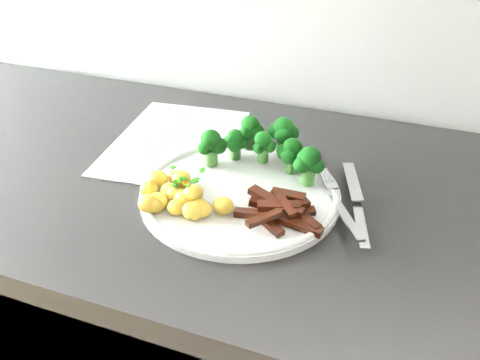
# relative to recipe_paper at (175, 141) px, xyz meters

# --- Properties ---
(recipe_paper) EXTENTS (0.25, 0.33, 0.00)m
(recipe_paper) POSITION_rel_recipe_paper_xyz_m (0.00, 0.00, 0.00)
(recipe_paper) COLOR white
(recipe_paper) RESTS_ON counter
(plate) EXTENTS (0.31, 0.31, 0.02)m
(plate) POSITION_rel_recipe_paper_xyz_m (0.18, -0.13, 0.01)
(plate) COLOR white
(plate) RESTS_ON counter
(broccoli) EXTENTS (0.21, 0.11, 0.07)m
(broccoli) POSITION_rel_recipe_paper_xyz_m (0.19, -0.04, 0.05)
(broccoli) COLOR #2E5B20
(broccoli) RESTS_ON plate
(potatoes) EXTENTS (0.15, 0.11, 0.04)m
(potatoes) POSITION_rel_recipe_paper_xyz_m (0.10, -0.19, 0.02)
(potatoes) COLOR gold
(potatoes) RESTS_ON plate
(beef_strips) EXTENTS (0.13, 0.10, 0.03)m
(beef_strips) POSITION_rel_recipe_paper_xyz_m (0.25, -0.17, 0.02)
(beef_strips) COLOR black
(beef_strips) RESTS_ON plate
(fork) EXTENTS (0.10, 0.17, 0.02)m
(fork) POSITION_rel_recipe_paper_xyz_m (0.33, -0.12, 0.02)
(fork) COLOR silver
(fork) RESTS_ON plate
(knife) EXTENTS (0.07, 0.21, 0.02)m
(knife) POSITION_rel_recipe_paper_xyz_m (0.36, -0.12, 0.01)
(knife) COLOR silver
(knife) RESTS_ON plate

